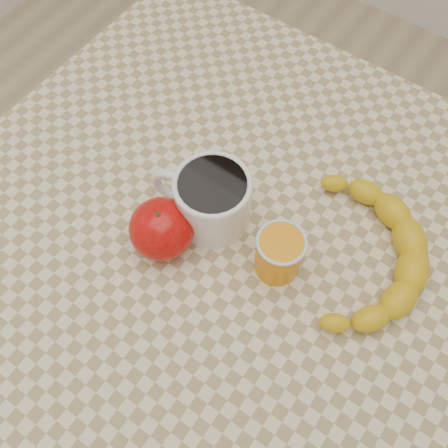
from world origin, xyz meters
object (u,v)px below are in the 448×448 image
Objects in this scene: orange_juice_glass at (279,254)px; banana at (367,254)px; table at (224,257)px; apple at (162,229)px; coffee_mug at (211,198)px.

orange_juice_glass is 0.12m from banana.
banana is (0.09, 0.07, -0.02)m from orange_juice_glass.
orange_juice_glass is (0.09, -0.00, 0.12)m from table.
table is 8.02× the size of apple.
banana is (0.18, 0.07, 0.11)m from table.
apple is 0.31× the size of banana.
table is 0.15m from orange_juice_glass.
banana reaches higher than table.
coffee_mug is 0.12m from orange_juice_glass.
table is 0.15m from apple.
orange_juice_glass is at bearing -6.19° from coffee_mug.
orange_juice_glass reaches higher than banana.
banana is at bearing 29.13° from apple.
orange_juice_glass is at bearing 22.05° from apple.
coffee_mug is 0.08m from apple.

